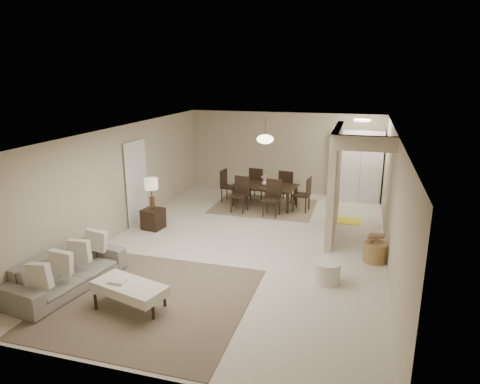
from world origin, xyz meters
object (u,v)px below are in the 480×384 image
(side_table, at_px, (153,219))
(dining_table, at_px, (264,196))
(round_pouf, at_px, (327,272))
(wicker_basket, at_px, (375,252))
(pantry_cabinet, at_px, (361,166))
(sofa, at_px, (67,272))
(ottoman_bench, at_px, (129,289))

(side_table, height_order, dining_table, dining_table)
(dining_table, bearing_deg, round_pouf, -55.79)
(side_table, bearing_deg, dining_table, 48.39)
(wicker_basket, xyz_separation_m, dining_table, (-2.95, 2.95, 0.12))
(side_table, bearing_deg, round_pouf, -20.83)
(pantry_cabinet, distance_m, sofa, 8.50)
(pantry_cabinet, height_order, dining_table, pantry_cabinet)
(pantry_cabinet, distance_m, round_pouf, 5.57)
(side_table, distance_m, wicker_basket, 5.17)
(pantry_cabinet, bearing_deg, dining_table, -151.66)
(round_pouf, relative_size, dining_table, 0.28)
(pantry_cabinet, bearing_deg, wicker_basket, -84.72)
(ottoman_bench, bearing_deg, pantry_cabinet, 79.98)
(pantry_cabinet, height_order, ottoman_bench, pantry_cabinet)
(side_table, relative_size, round_pouf, 0.99)
(side_table, xyz_separation_m, round_pouf, (4.30, -1.64, -0.05))
(ottoman_bench, bearing_deg, round_pouf, 46.27)
(sofa, bearing_deg, round_pouf, -62.38)
(round_pouf, bearing_deg, sofa, -161.08)
(pantry_cabinet, distance_m, dining_table, 2.99)
(pantry_cabinet, height_order, sofa, pantry_cabinet)
(round_pouf, distance_m, dining_table, 4.62)
(round_pouf, bearing_deg, dining_table, 117.12)
(round_pouf, height_order, dining_table, dining_table)
(round_pouf, xyz_separation_m, dining_table, (-2.10, 4.11, 0.12))
(ottoman_bench, distance_m, wicker_basket, 4.82)
(pantry_cabinet, bearing_deg, ottoman_bench, -115.09)
(round_pouf, bearing_deg, side_table, 159.17)
(pantry_cabinet, distance_m, wicker_basket, 4.43)
(round_pouf, xyz_separation_m, wicker_basket, (0.85, 1.16, 0.00))
(pantry_cabinet, distance_m, ottoman_bench, 8.07)
(side_table, relative_size, wicker_basket, 1.08)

